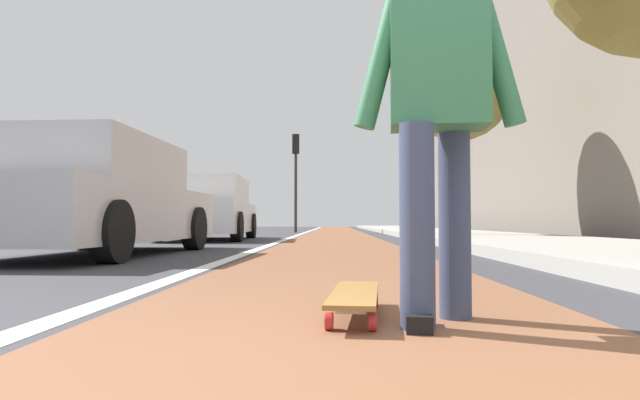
% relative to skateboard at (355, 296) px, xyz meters
% --- Properties ---
extents(ground_plane, '(80.00, 80.00, 0.00)m').
position_rel_skateboard_xyz_m(ground_plane, '(8.74, 0.05, -0.09)').
color(ground_plane, '#38383D').
extents(bike_lane_paint, '(56.00, 2.20, 0.00)m').
position_rel_skateboard_xyz_m(bike_lane_paint, '(22.74, 0.05, -0.09)').
color(bike_lane_paint, brown).
rests_on(bike_lane_paint, ground).
extents(lane_stripe_white, '(52.00, 0.16, 0.01)m').
position_rel_skateboard_xyz_m(lane_stripe_white, '(18.74, 1.30, -0.09)').
color(lane_stripe_white, silver).
rests_on(lane_stripe_white, ground).
extents(sidewalk_curb, '(52.00, 3.20, 0.14)m').
position_rel_skateboard_xyz_m(sidewalk_curb, '(16.74, -3.30, -0.02)').
color(sidewalk_curb, '#9E9B93').
rests_on(sidewalk_curb, ground).
extents(building_facade, '(40.00, 1.20, 13.71)m').
position_rel_skateboard_xyz_m(building_facade, '(20.74, -6.26, 6.76)').
color(building_facade, '#6F665B').
rests_on(building_facade, ground).
extents(skateboard, '(0.85, 0.27, 0.11)m').
position_rel_skateboard_xyz_m(skateboard, '(0.00, 0.00, 0.00)').
color(skateboard, red).
rests_on(skateboard, ground).
extents(skater_person, '(0.45, 0.72, 1.64)m').
position_rel_skateboard_xyz_m(skater_person, '(-0.15, -0.35, 0.84)').
color(skater_person, '#384260').
rests_on(skater_person, ground).
extents(parked_car_near, '(4.60, 2.07, 1.49)m').
position_rel_skateboard_xyz_m(parked_car_near, '(4.45, 3.16, 0.62)').
color(parked_car_near, '#B7B7BC').
rests_on(parked_car_near, ground).
extents(parked_car_mid, '(4.54, 2.09, 1.49)m').
position_rel_skateboard_xyz_m(parked_car_mid, '(10.55, 3.12, 0.63)').
color(parked_car_mid, silver).
rests_on(parked_car_mid, ground).
extents(traffic_light, '(0.33, 0.28, 4.05)m').
position_rel_skateboard_xyz_m(traffic_light, '(19.78, 1.70, 2.71)').
color(traffic_light, '#2D2D2D').
rests_on(traffic_light, ground).
extents(street_tree_mid, '(2.53, 2.53, 4.91)m').
position_rel_skateboard_xyz_m(street_tree_mid, '(10.58, -2.90, 3.53)').
color(street_tree_mid, brown).
rests_on(street_tree_mid, ground).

